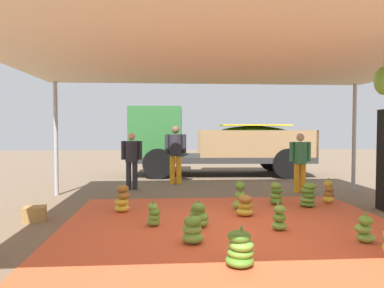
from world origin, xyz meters
name	(u,v)px	position (x,y,z in m)	size (l,w,h in m)	color
ground_plane	(211,195)	(0.00, 3.00, 0.00)	(40.00, 40.00, 0.00)	brown
tarp_orange	(233,228)	(0.00, 0.00, 0.01)	(5.70, 5.27, 0.01)	#D1512D
tent_canopy	(236,57)	(0.01, -0.10, 2.78)	(8.00, 7.00, 2.86)	#9EA0A5
banana_bunch_0	(240,250)	(-0.24, -1.70, 0.22)	(0.42, 0.43, 0.49)	#518428
banana_bunch_1	(192,230)	(-0.73, -0.74, 0.19)	(0.43, 0.43, 0.43)	#6B9E38
banana_bunch_3	(276,194)	(1.26, 1.77, 0.24)	(0.35, 0.35, 0.53)	#518428
banana_bunch_4	(122,199)	(-1.96, 1.28, 0.26)	(0.39, 0.40, 0.58)	gold
banana_bunch_5	(154,215)	(-1.31, 0.20, 0.19)	(0.29, 0.29, 0.44)	#6B9E38
banana_bunch_6	(199,215)	(-0.55, 0.09, 0.20)	(0.41, 0.41, 0.44)	#75A83D
banana_bunch_7	(308,196)	(1.85, 1.46, 0.25)	(0.46, 0.46, 0.57)	#518428
banana_bunch_8	(365,230)	(1.73, -0.91, 0.19)	(0.37, 0.36, 0.45)	#75A83D
banana_bunch_9	(245,206)	(0.37, 0.81, 0.19)	(0.44, 0.45, 0.44)	gold
banana_bunch_10	(329,192)	(2.46, 1.83, 0.25)	(0.28, 0.26, 0.55)	gold
banana_bunch_11	(279,218)	(0.71, -0.19, 0.20)	(0.33, 0.33, 0.45)	#75A83D
banana_bunch_12	(240,197)	(0.38, 1.36, 0.27)	(0.37, 0.36, 0.60)	#75A83D
cargo_truck_main	(213,141)	(0.58, 7.10, 1.20)	(6.42, 2.77, 2.40)	#2D2D2D
worker_0	(300,158)	(2.35, 3.28, 0.89)	(0.56, 0.34, 1.53)	orange
worker_1	(132,156)	(-2.02, 4.05, 0.90)	(0.56, 0.34, 1.54)	#26262D
worker_2	(176,150)	(-0.81, 4.95, 1.01)	(0.64, 0.39, 1.73)	orange
crate_1	(35,214)	(-3.43, 0.71, 0.13)	(0.37, 0.33, 0.26)	olive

